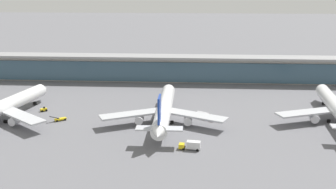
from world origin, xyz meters
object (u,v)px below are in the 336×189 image
airliner_centre_stand (164,109)px  service_truck_under_wing_yellow (44,109)px  service_truck_by_tail_red (206,115)px  service_truck_mid_apron_yellow (191,145)px  service_truck_near_nose_yellow (60,119)px  airliner_left_stand (0,108)px

airliner_centre_stand → service_truck_under_wing_yellow: 55.66m
service_truck_under_wing_yellow → service_truck_by_tail_red: service_truck_by_tail_red is taller
service_truck_under_wing_yellow → service_truck_mid_apron_yellow: service_truck_mid_apron_yellow is taller
airliner_centre_stand → service_truck_mid_apron_yellow: 29.71m
service_truck_near_nose_yellow → service_truck_by_tail_red: service_truck_by_tail_red is taller
airliner_left_stand → service_truck_mid_apron_yellow: airliner_left_stand is taller
service_truck_near_nose_yellow → service_truck_under_wing_yellow: bearing=133.2°
service_truck_under_wing_yellow → service_truck_mid_apron_yellow: (65.49, -38.36, 0.82)m
service_truck_near_nose_yellow → service_truck_under_wing_yellow: service_truck_near_nose_yellow is taller
service_truck_under_wing_yellow → airliner_centre_stand: bearing=-11.6°
airliner_left_stand → service_truck_by_tail_red: airliner_left_stand is taller
airliner_left_stand → service_truck_near_nose_yellow: bearing=4.4°
airliner_left_stand → airliner_centre_stand: bearing=2.2°
airliner_left_stand → service_truck_mid_apron_yellow: 82.09m
service_truck_near_nose_yellow → service_truck_under_wing_yellow: (-11.18, 11.90, 0.07)m
airliner_left_stand → service_truck_by_tail_red: size_ratio=7.83×
airliner_left_stand → service_truck_under_wing_yellow: size_ratio=20.03×
service_truck_mid_apron_yellow → service_truck_near_nose_yellow: bearing=154.0°
airliner_centre_stand → service_truck_near_nose_yellow: 43.42m
service_truck_under_wing_yellow → service_truck_mid_apron_yellow: size_ratio=0.44×
airliner_left_stand → airliner_centre_stand: same height
service_truck_mid_apron_yellow → service_truck_by_tail_red: 32.84m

